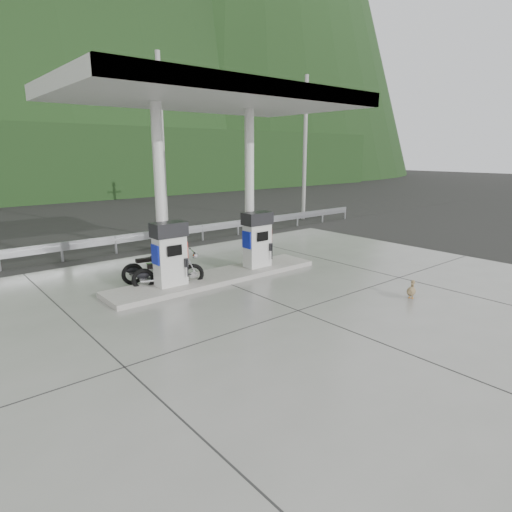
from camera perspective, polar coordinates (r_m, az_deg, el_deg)
ground at (r=11.45m, az=2.06°, el=-6.01°), size 160.00×160.00×0.00m
forecourt_apron at (r=11.45m, az=2.06°, el=-5.96°), size 18.00×14.00×0.02m
pump_island at (r=13.30m, az=-5.14°, el=-2.81°), size 7.00×1.40×0.15m
gas_pump_left at (r=12.25m, az=-11.40°, el=0.25°), size 0.95×0.55×1.80m
gas_pump_right at (r=14.00m, az=0.17°, el=2.20°), size 0.95×0.55×1.80m
canopy_column_left at (r=12.34m, az=-12.65°, el=7.83°), size 0.30×0.30×5.00m
canopy_column_right at (r=14.08m, az=-0.89°, el=8.84°), size 0.30×0.30×5.00m
canopy_roof at (r=12.84m, az=-5.67°, el=20.38°), size 8.50×5.00×0.40m
guardrail at (r=17.85m, az=-15.31°, el=3.04°), size 26.00×0.16×1.42m
road at (r=21.17m, az=-19.17°, el=2.43°), size 60.00×7.00×0.01m
utility_pole_b at (r=19.80m, az=-12.40°, el=13.79°), size 0.22×0.22×8.00m
utility_pole_c at (r=25.27m, az=6.54°, el=13.92°), size 0.22×0.22×8.00m
tree_band at (r=38.71m, az=-29.57°, el=10.68°), size 80.00×6.00×6.00m
motorcycle_left at (r=12.61m, az=-11.59°, el=-2.13°), size 2.04×1.20×0.92m
motorcycle_right at (r=13.37m, az=-13.20°, el=-1.29°), size 2.03×0.89×0.93m
duck at (r=12.23m, az=19.99°, el=-4.48°), size 0.57×0.35×0.40m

